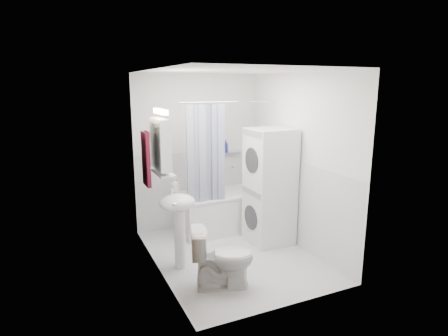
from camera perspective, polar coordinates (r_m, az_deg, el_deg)
name	(u,v)px	position (r m, az deg, el deg)	size (l,w,h in m)	color
floor	(233,255)	(5.15, 1.32, -13.11)	(2.60, 2.60, 0.00)	silver
room_walls	(233,146)	(4.71, 1.41, 3.44)	(2.60, 2.60, 2.60)	white
wainscot	(224,206)	(5.17, -0.07, -5.83)	(1.98, 2.58, 2.58)	white
door	(175,205)	(3.98, -7.55, -5.57)	(0.05, 2.00, 2.00)	brown
bathtub	(229,208)	(5.95, 0.69, -6.10)	(1.57, 0.74, 0.60)	white
tub_spout	(231,166)	(6.16, 1.08, 0.23)	(0.04, 0.04, 0.12)	silver
curtain_rod	(238,102)	(5.36, 2.18, 10.06)	(0.02, 0.02, 1.75)	silver
shower_curtain	(206,157)	(5.24, -2.78, 1.74)	(0.55, 0.02, 1.45)	#121B41
sink	(178,214)	(4.60, -7.01, -6.95)	(0.44, 0.37, 1.04)	white
medicine_cabinet	(160,143)	(4.47, -9.66, 3.81)	(0.13, 0.50, 0.71)	white
shelf	(163,173)	(4.55, -9.32, -0.73)	(0.18, 0.54, 0.03)	silver
shower_caddy	(234,153)	(6.13, 1.56, 2.37)	(0.22, 0.06, 0.02)	silver
towel	(146,158)	(5.14, -11.79, 1.53)	(0.07, 0.31, 0.75)	#590E17
washer_dryer	(269,186)	(5.34, 6.93, -2.81)	(0.60, 0.58, 1.65)	white
toilet	(222,258)	(4.29, -0.25, -13.54)	(0.39, 0.70, 0.69)	white
soap_pump	(174,188)	(4.80, -7.61, -3.07)	(0.08, 0.17, 0.08)	gray
shelf_bottle	(166,171)	(4.39, -8.82, -0.53)	(0.07, 0.18, 0.07)	gray
shelf_cup	(160,166)	(4.65, -9.74, 0.34)	(0.10, 0.09, 0.10)	gray
shampoo_a	(219,149)	(6.00, -0.77, 2.90)	(0.13, 0.17, 0.13)	gray
shampoo_b	(226,150)	(6.06, 0.27, 2.74)	(0.08, 0.21, 0.08)	navy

